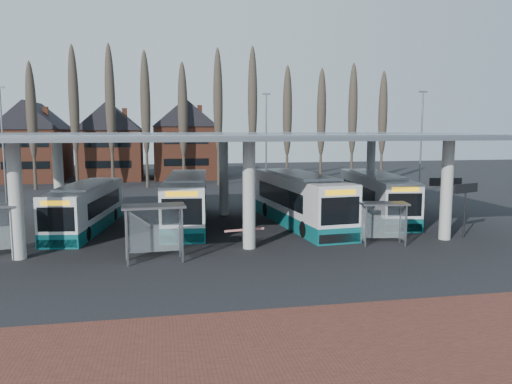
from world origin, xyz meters
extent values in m
plane|color=black|center=(0.00, 0.00, 0.00)|extent=(140.00, 140.00, 0.00)
cube|color=brown|center=(0.00, -12.00, 0.01)|extent=(70.00, 10.00, 0.03)
cylinder|color=#B7B7B3|center=(-12.00, 2.50, 3.00)|extent=(0.70, 0.70, 6.00)
cylinder|color=#B7B7B3|center=(-12.00, 13.50, 3.00)|extent=(0.70, 0.70, 6.00)
cylinder|color=#B7B7B3|center=(0.00, 2.50, 3.00)|extent=(0.70, 0.70, 6.00)
cylinder|color=#B7B7B3|center=(0.00, 13.50, 3.00)|extent=(0.70, 0.70, 6.00)
cylinder|color=#B7B7B3|center=(12.00, 2.50, 3.00)|extent=(0.70, 0.70, 6.00)
cylinder|color=#B7B7B3|center=(12.00, 13.50, 3.00)|extent=(0.70, 0.70, 6.00)
cube|color=gray|center=(0.00, 8.00, 6.25)|extent=(32.00, 16.00, 0.12)
cube|color=silver|center=(0.00, 8.00, 6.32)|extent=(31.50, 15.50, 0.04)
cone|color=#473D33|center=(-18.00, 33.00, 7.25)|extent=(0.36, 0.36, 14.50)
ellipsoid|color=#473D33|center=(-18.00, 33.00, 8.99)|extent=(1.10, 1.10, 11.02)
cone|color=#473D33|center=(-14.00, 33.00, 7.25)|extent=(0.36, 0.36, 14.50)
ellipsoid|color=#473D33|center=(-14.00, 33.00, 8.99)|extent=(1.10, 1.10, 11.02)
cone|color=#473D33|center=(-10.00, 33.00, 7.25)|extent=(0.36, 0.36, 14.50)
ellipsoid|color=#473D33|center=(-10.00, 33.00, 8.99)|extent=(1.10, 1.10, 11.02)
cone|color=#473D33|center=(-6.00, 33.00, 7.25)|extent=(0.36, 0.36, 14.50)
ellipsoid|color=#473D33|center=(-6.00, 33.00, 8.99)|extent=(1.10, 1.10, 11.02)
cone|color=#473D33|center=(-2.00, 33.00, 7.25)|extent=(0.36, 0.36, 14.50)
ellipsoid|color=#473D33|center=(-2.00, 33.00, 8.99)|extent=(1.10, 1.10, 11.02)
cone|color=#473D33|center=(2.00, 33.00, 7.25)|extent=(0.36, 0.36, 14.50)
ellipsoid|color=#473D33|center=(2.00, 33.00, 8.99)|extent=(1.10, 1.10, 11.02)
cone|color=#473D33|center=(6.00, 33.00, 7.25)|extent=(0.36, 0.36, 14.50)
ellipsoid|color=#473D33|center=(6.00, 33.00, 8.99)|extent=(1.10, 1.10, 11.02)
cone|color=#473D33|center=(10.00, 33.00, 7.25)|extent=(0.36, 0.36, 14.50)
ellipsoid|color=#473D33|center=(10.00, 33.00, 8.99)|extent=(1.10, 1.10, 11.02)
cone|color=#473D33|center=(14.00, 33.00, 7.25)|extent=(0.36, 0.36, 14.50)
ellipsoid|color=#473D33|center=(14.00, 33.00, 8.99)|extent=(1.10, 1.10, 11.02)
cone|color=#473D33|center=(18.00, 33.00, 7.25)|extent=(0.36, 0.36, 14.50)
ellipsoid|color=#473D33|center=(18.00, 33.00, 8.99)|extent=(1.10, 1.10, 11.02)
cone|color=#473D33|center=(22.00, 33.00, 7.25)|extent=(0.36, 0.36, 14.50)
ellipsoid|color=#473D33|center=(22.00, 33.00, 8.99)|extent=(1.10, 1.10, 11.02)
cube|color=brown|center=(-20.50, 44.00, 3.50)|extent=(8.00, 10.00, 7.00)
pyramid|color=black|center=(-20.50, 44.00, 10.50)|extent=(8.30, 10.30, 3.50)
cube|color=brown|center=(-11.00, 44.00, 3.50)|extent=(8.00, 10.00, 7.00)
pyramid|color=black|center=(-11.00, 44.00, 10.50)|extent=(8.30, 10.30, 3.50)
cube|color=brown|center=(-1.50, 44.00, 3.50)|extent=(8.00, 10.00, 7.00)
pyramid|color=black|center=(-1.50, 44.00, 10.50)|extent=(8.30, 10.30, 3.50)
cylinder|color=slate|center=(-18.00, 22.00, 5.00)|extent=(0.16, 0.16, 10.00)
cylinder|color=slate|center=(6.00, 26.00, 5.00)|extent=(0.16, 0.16, 10.00)
cube|color=slate|center=(6.00, 26.00, 10.10)|extent=(0.80, 0.15, 0.15)
cylinder|color=slate|center=(20.00, 20.00, 5.00)|extent=(0.16, 0.16, 10.00)
cube|color=slate|center=(20.00, 20.00, 10.10)|extent=(0.80, 0.15, 0.15)
cube|color=white|center=(-9.67, 9.64, 1.64)|extent=(3.93, 11.15, 2.55)
cube|color=#0C595D|center=(-9.67, 9.64, 0.41)|extent=(3.95, 11.17, 0.82)
cube|color=white|center=(-9.67, 9.64, 2.96)|extent=(3.05, 6.79, 0.16)
cube|color=black|center=(-9.60, 10.09, 1.73)|extent=(3.51, 8.13, 1.00)
cube|color=black|center=(-10.49, 4.26, 1.68)|extent=(2.03, 0.36, 1.37)
cube|color=black|center=(-8.86, 15.02, 1.73)|extent=(1.96, 0.35, 1.09)
cube|color=#DE9D0C|center=(-10.49, 4.26, 2.59)|extent=(1.61, 0.29, 0.27)
cube|color=black|center=(-10.48, 4.27, 0.32)|extent=(2.19, 0.40, 0.46)
cylinder|color=black|center=(-11.23, 6.38, 0.44)|extent=(0.38, 0.90, 0.87)
cylinder|color=black|center=(-9.15, 6.06, 0.44)|extent=(0.38, 0.90, 0.87)
cylinder|color=black|center=(-10.23, 12.95, 0.44)|extent=(0.38, 0.90, 0.87)
cylinder|color=black|center=(-8.15, 12.63, 0.44)|extent=(0.38, 0.90, 0.87)
cube|color=white|center=(-3.02, 10.30, 1.86)|extent=(3.82, 12.58, 2.89)
cube|color=#0C595D|center=(-3.02, 10.30, 0.46)|extent=(3.84, 12.60, 0.93)
cube|color=white|center=(-3.02, 10.30, 3.35)|extent=(3.07, 7.62, 0.19)
cube|color=black|center=(-2.97, 10.81, 1.96)|extent=(3.52, 9.13, 1.13)
cube|color=black|center=(-3.62, 4.16, 1.91)|extent=(2.31, 0.29, 1.55)
cube|color=black|center=(-2.43, 16.44, 1.96)|extent=(2.23, 0.28, 1.24)
cube|color=#DE9D0C|center=(-3.62, 4.16, 2.94)|extent=(1.84, 0.23, 0.31)
cube|color=black|center=(-3.62, 4.17, 0.36)|extent=(2.50, 0.32, 0.52)
cylinder|color=black|center=(-4.59, 6.51, 0.50)|extent=(0.38, 1.01, 0.99)
cylinder|color=black|center=(-2.22, 6.28, 0.50)|extent=(0.38, 1.01, 0.99)
cylinder|color=black|center=(-3.86, 14.01, 0.50)|extent=(0.38, 1.01, 0.99)
cylinder|color=black|center=(-1.49, 13.78, 0.50)|extent=(0.38, 1.01, 0.99)
cube|color=white|center=(4.67, 8.69, 1.92)|extent=(3.89, 13.00, 2.99)
cube|color=#0C595D|center=(4.67, 8.69, 0.48)|extent=(3.91, 13.02, 0.96)
cube|color=white|center=(4.67, 8.69, 3.47)|extent=(3.14, 7.87, 0.19)
cube|color=black|center=(4.62, 9.22, 2.03)|extent=(3.60, 9.43, 1.17)
cube|color=black|center=(5.26, 2.34, 1.97)|extent=(2.39, 0.28, 1.60)
cube|color=black|center=(4.09, 15.04, 2.03)|extent=(2.31, 0.28, 1.28)
cube|color=#DE9D0C|center=(5.26, 2.34, 3.04)|extent=(1.90, 0.23, 0.32)
cube|color=black|center=(5.26, 2.35, 0.37)|extent=(2.58, 0.32, 0.53)
cylinder|color=black|center=(3.82, 4.54, 0.51)|extent=(0.39, 1.05, 1.02)
cylinder|color=black|center=(6.27, 4.77, 0.51)|extent=(0.39, 1.05, 1.02)
cylinder|color=black|center=(3.10, 12.30, 0.51)|extent=(0.39, 1.05, 1.02)
cylinder|color=black|center=(5.56, 12.52, 0.51)|extent=(0.39, 1.05, 1.02)
cube|color=white|center=(11.14, 10.48, 1.78)|extent=(3.90, 12.08, 2.77)
cube|color=#0C595D|center=(11.14, 10.48, 0.45)|extent=(3.92, 12.11, 0.89)
cube|color=white|center=(11.14, 10.48, 3.21)|extent=(3.09, 7.34, 0.18)
cube|color=black|center=(11.19, 10.97, 1.88)|extent=(3.55, 8.79, 1.09)
cube|color=black|center=(10.44, 4.61, 1.83)|extent=(2.21, 0.32, 1.48)
cube|color=black|center=(11.83, 16.36, 1.88)|extent=(2.14, 0.31, 1.19)
cube|color=#DE9D0C|center=(10.44, 4.61, 2.82)|extent=(1.76, 0.26, 0.30)
cube|color=black|center=(10.44, 4.62, 0.35)|extent=(2.39, 0.36, 0.49)
cylinder|color=black|center=(9.56, 6.88, 0.47)|extent=(0.39, 0.98, 0.95)
cylinder|color=black|center=(11.83, 6.61, 0.47)|extent=(0.39, 0.98, 0.95)
cylinder|color=black|center=(10.41, 14.05, 0.47)|extent=(0.39, 0.98, 0.95)
cylinder|color=black|center=(12.68, 13.79, 0.47)|extent=(0.39, 0.98, 0.95)
cube|color=gray|center=(-12.20, 2.23, 1.35)|extent=(0.10, 0.10, 2.71)
cube|color=gray|center=(-12.43, 3.40, 1.35)|extent=(0.10, 0.10, 2.71)
cube|color=silver|center=(-12.26, 2.82, 1.41)|extent=(0.27, 1.18, 2.17)
cube|color=gray|center=(-6.45, -0.03, 1.38)|extent=(0.09, 0.09, 2.76)
cube|color=gray|center=(-3.80, 0.13, 1.38)|extent=(0.09, 0.09, 2.76)
cube|color=gray|center=(-6.52, 1.18, 1.38)|extent=(0.09, 0.09, 2.76)
cube|color=gray|center=(-3.87, 1.35, 1.38)|extent=(0.09, 0.09, 2.76)
cube|color=gray|center=(-5.16, 0.66, 2.82)|extent=(3.18, 1.74, 0.11)
cube|color=silver|center=(-5.20, 1.32, 1.44)|extent=(2.65, 0.21, 2.21)
cube|color=silver|center=(-6.54, 0.57, 1.44)|extent=(0.12, 1.22, 2.21)
cube|color=silver|center=(-3.78, 0.74, 1.44)|extent=(0.12, 1.22, 2.21)
cube|color=gray|center=(6.47, 1.47, 1.18)|extent=(0.09, 0.09, 2.37)
cube|color=gray|center=(8.71, 1.09, 1.18)|extent=(0.09, 0.09, 2.37)
cube|color=gray|center=(6.64, 2.49, 1.18)|extent=(0.09, 0.09, 2.37)
cube|color=gray|center=(8.88, 2.11, 1.18)|extent=(0.09, 0.09, 2.37)
cube|color=gray|center=(7.67, 1.79, 2.41)|extent=(2.83, 1.75, 0.09)
cube|color=silver|center=(7.77, 2.35, 1.23)|extent=(2.24, 0.42, 1.89)
cube|color=silver|center=(6.51, 1.99, 1.23)|extent=(0.21, 1.03, 1.89)
cube|color=silver|center=(8.84, 1.59, 1.23)|extent=(0.21, 1.03, 1.89)
cylinder|color=black|center=(13.46, 2.78, 1.62)|extent=(0.10, 0.10, 3.24)
cube|color=black|center=(13.46, 2.78, 3.04)|extent=(2.11, 0.95, 0.56)
cylinder|color=black|center=(14.43, 6.56, 1.60)|extent=(0.10, 0.10, 3.21)
cube|color=black|center=(14.43, 6.56, 3.01)|extent=(2.19, 0.49, 0.55)
cube|color=black|center=(-0.22, 3.27, 0.59)|extent=(0.09, 0.09, 1.17)
cube|color=red|center=(-0.22, 2.74, 1.01)|extent=(2.32, 0.53, 0.11)
camera|label=1|loc=(-4.80, -24.33, 6.68)|focal=35.00mm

